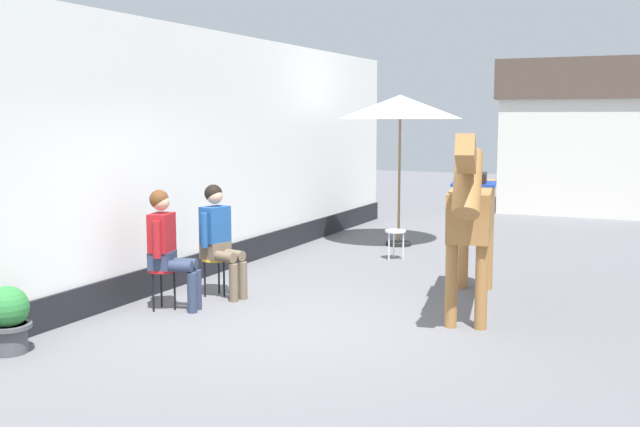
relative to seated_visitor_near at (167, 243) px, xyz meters
name	(u,v)px	position (x,y,z in m)	size (l,w,h in m)	color
ground_plane	(399,274)	(1.76, 3.03, -0.78)	(40.00, 40.00, 0.00)	slate
pub_facade_wall	(185,167)	(-0.79, 1.53, 0.76)	(0.34, 14.00, 3.40)	white
distant_cottage	(578,135)	(3.16, 11.72, 1.02)	(3.40, 2.60, 3.50)	silver
seated_visitor_near	(167,243)	(0.00, 0.00, 0.00)	(0.61, 0.48, 1.39)	red
seated_visitor_far	(219,235)	(0.19, 0.80, 0.00)	(0.61, 0.48, 1.39)	gold
saddled_horse_center	(472,210)	(3.15, 1.49, 0.38)	(0.83, 2.97, 2.06)	#9E6B38
flower_planter_near	(8,318)	(-0.39, -1.98, -0.44)	(0.43, 0.43, 0.64)	#4C4C51
cafe_parasol	(400,108)	(0.95, 5.38, 1.59)	(2.10, 2.10, 2.58)	black
spare_stool_white	(395,234)	(1.33, 4.10, -0.38)	(0.32, 0.32, 0.46)	white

